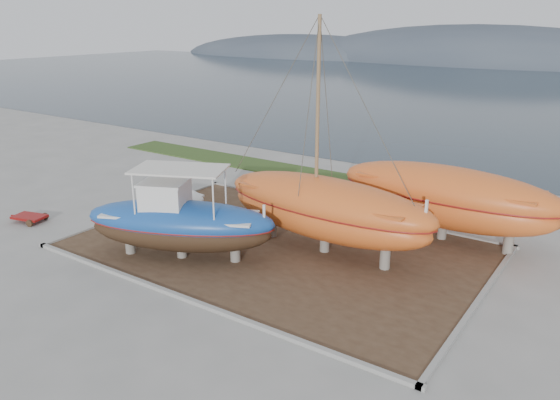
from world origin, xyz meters
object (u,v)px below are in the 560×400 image
Objects in this scene: orange_sailboat at (328,141)px; red_trailer at (30,219)px; white_dinghy at (180,198)px; blue_caique at (180,213)px; orange_bare_hull at (445,204)px.

orange_sailboat is 4.26× the size of red_trailer.
white_dinghy is 7.84m from red_trailer.
orange_bare_hull is at bearing 20.28° from blue_caique.
red_trailer is (-9.78, -1.20, -1.92)m from blue_caique.
white_dinghy reaches higher than red_trailer.
orange_sailboat is (9.58, -0.62, 4.54)m from white_dinghy.
white_dinghy is 0.37× the size of orange_sailboat.
orange_sailboat reaches higher than red_trailer.
orange_bare_hull is 4.30× the size of red_trailer.
blue_caique is 0.81× the size of orange_sailboat.
orange_bare_hull is (3.89, 4.50, -3.38)m from orange_sailboat.
orange_sailboat reaches higher than blue_caique.
blue_caique is 10.04m from red_trailer.
blue_caique is 0.80× the size of orange_bare_hull.
orange_bare_hull is at bearing 51.87° from orange_sailboat.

